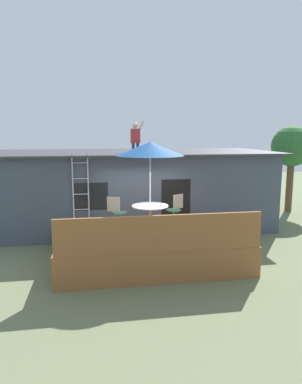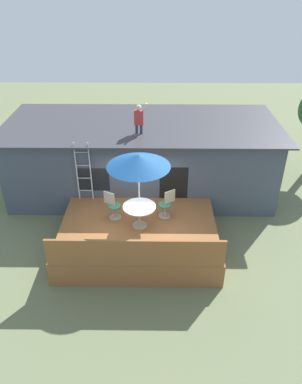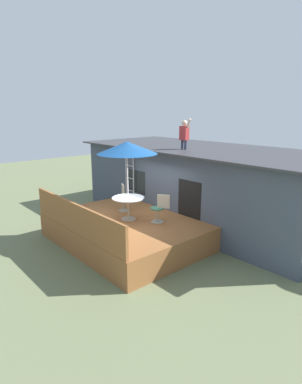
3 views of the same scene
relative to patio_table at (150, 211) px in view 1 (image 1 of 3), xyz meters
name	(u,v)px [view 1 (image 1 of 3)]	position (x,y,z in m)	size (l,w,h in m)	color
ground_plane	(148,256)	(-0.05, 0.07, -1.39)	(40.00, 40.00, 0.00)	#66704C
house	(134,189)	(-0.05, 3.67, 0.06)	(10.50, 4.50, 2.88)	#424C5B
deck	(148,243)	(-0.05, 0.07, -0.99)	(5.05, 3.98, 0.80)	brown
deck_railing	(161,234)	(-0.05, -1.87, -0.14)	(4.95, 0.08, 0.90)	brown
patio_table	(150,211)	(0.00, 0.00, 0.00)	(1.04, 1.04, 0.74)	#A59E8C
patio_umbrella	(150,149)	(0.00, 0.00, 1.76)	(1.90, 1.90, 2.54)	silver
step_ladder	(81,186)	(-1.99, 1.59, 0.51)	(0.52, 0.04, 2.20)	silver
person_figure	(136,135)	(-0.08, 2.67, 2.11)	(0.47, 0.20, 1.11)	#33384C
patio_chair_left	(118,213)	(-0.90, 0.48, -0.13)	(0.58, 0.44, 0.92)	#A59E8C
patio_chair_right	(175,210)	(0.87, 0.58, -0.13)	(0.56, 0.46, 0.92)	#A59E8C
backyard_tree	(292,148)	(7.24, 4.95, 1.53)	(1.81, 1.81, 3.89)	brown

